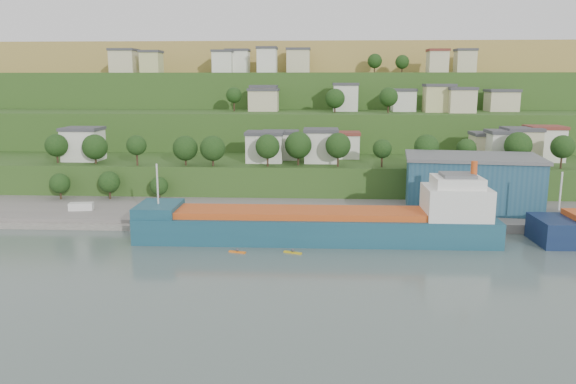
# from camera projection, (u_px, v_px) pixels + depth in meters

# --- Properties ---
(ground) EXTENTS (500.00, 500.00, 0.00)m
(ground) POSITION_uv_depth(u_px,v_px,m) (290.00, 252.00, 107.61)
(ground) COLOR #4A5A54
(ground) RESTS_ON ground
(quay) EXTENTS (220.00, 26.00, 4.00)m
(quay) POSITION_uv_depth(u_px,v_px,m) (379.00, 218.00, 133.96)
(quay) COLOR slate
(quay) RESTS_ON ground
(pebble_beach) EXTENTS (40.00, 18.00, 2.40)m
(pebble_beach) POSITION_uv_depth(u_px,v_px,m) (62.00, 220.00, 132.08)
(pebble_beach) COLOR slate
(pebble_beach) RESTS_ON ground
(hillside) EXTENTS (360.00, 210.84, 96.00)m
(hillside) POSITION_uv_depth(u_px,v_px,m) (308.00, 148.00, 272.75)
(hillside) COLOR #284719
(hillside) RESTS_ON ground
(cargo_ship_near) EXTENTS (72.98, 11.91, 18.75)m
(cargo_ship_near) POSITION_uv_depth(u_px,v_px,m) (327.00, 226.00, 114.43)
(cargo_ship_near) COLOR #153E50
(cargo_ship_near) RESTS_ON ground
(warehouse) EXTENTS (33.14, 22.73, 12.80)m
(warehouse) POSITION_uv_depth(u_px,v_px,m) (471.00, 182.00, 134.08)
(warehouse) COLOR navy
(warehouse) RESTS_ON quay
(caravan) EXTENTS (5.78, 3.16, 2.56)m
(caravan) POSITION_uv_depth(u_px,v_px,m) (81.00, 208.00, 133.09)
(caravan) COLOR silver
(caravan) RESTS_ON pebble_beach
(dinghy) EXTENTS (3.82, 1.85, 0.73)m
(dinghy) POSITION_uv_depth(u_px,v_px,m) (116.00, 220.00, 125.30)
(dinghy) COLOR silver
(dinghy) RESTS_ON pebble_beach
(kayak_orange) EXTENTS (3.42, 1.40, 0.84)m
(kayak_orange) POSITION_uv_depth(u_px,v_px,m) (237.00, 251.00, 106.91)
(kayak_orange) COLOR orange
(kayak_orange) RESTS_ON ground
(kayak_yellow) EXTENTS (3.58, 1.83, 0.90)m
(kayak_yellow) POSITION_uv_depth(u_px,v_px,m) (293.00, 252.00, 106.53)
(kayak_yellow) COLOR gold
(kayak_yellow) RESTS_ON ground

